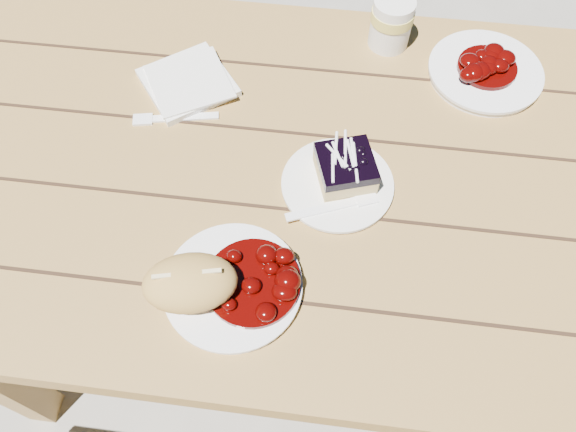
# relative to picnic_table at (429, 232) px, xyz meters

# --- Properties ---
(ground) EXTENTS (60.00, 60.00, 0.00)m
(ground) POSITION_rel_picnic_table_xyz_m (0.00, 0.00, -0.59)
(ground) COLOR gray
(ground) RESTS_ON ground
(picnic_table) EXTENTS (2.00, 1.55, 0.75)m
(picnic_table) POSITION_rel_picnic_table_xyz_m (0.00, 0.00, 0.00)
(picnic_table) COLOR brown
(picnic_table) RESTS_ON ground
(main_plate) EXTENTS (0.20, 0.20, 0.02)m
(main_plate) POSITION_rel_picnic_table_xyz_m (-0.33, -0.23, 0.17)
(main_plate) COLOR white
(main_plate) RESTS_ON picnic_table
(goulash_stew) EXTENTS (0.14, 0.14, 0.04)m
(goulash_stew) POSITION_rel_picnic_table_xyz_m (-0.30, -0.23, 0.20)
(goulash_stew) COLOR #400302
(goulash_stew) RESTS_ON main_plate
(bread_roll) EXTENTS (0.15, 0.12, 0.07)m
(bread_roll) POSITION_rel_picnic_table_xyz_m (-0.39, -0.25, 0.21)
(bread_roll) COLOR tan
(bread_roll) RESTS_ON main_plate
(dessert_plate) EXTENTS (0.18, 0.18, 0.01)m
(dessert_plate) POSITION_rel_picnic_table_xyz_m (-0.19, -0.02, 0.17)
(dessert_plate) COLOR white
(dessert_plate) RESTS_ON picnic_table
(blueberry_cake) EXTENTS (0.11, 0.11, 0.05)m
(blueberry_cake) POSITION_rel_picnic_table_xyz_m (-0.18, -0.01, 0.20)
(blueberry_cake) COLOR tan
(blueberry_cake) RESTS_ON dessert_plate
(fork_dessert) EXTENTS (0.16, 0.08, 0.00)m
(fork_dessert) POSITION_rel_picnic_table_xyz_m (-0.21, -0.08, 0.17)
(fork_dessert) COLOR white
(fork_dessert) RESTS_ON dessert_plate
(napkin_stack) EXTENTS (0.21, 0.21, 0.01)m
(napkin_stack) POSITION_rel_picnic_table_xyz_m (-0.49, 0.17, 0.17)
(napkin_stack) COLOR white
(napkin_stack) RESTS_ON picnic_table
(fork_table) EXTENTS (0.16, 0.06, 0.00)m
(fork_table) POSITION_rel_picnic_table_xyz_m (-0.48, 0.09, 0.16)
(fork_table) COLOR white
(fork_table) RESTS_ON picnic_table
(second_plate) EXTENTS (0.21, 0.21, 0.02)m
(second_plate) POSITION_rel_picnic_table_xyz_m (0.07, 0.27, 0.17)
(second_plate) COLOR white
(second_plate) RESTS_ON picnic_table
(second_stew) EXTENTS (0.11, 0.11, 0.04)m
(second_stew) POSITION_rel_picnic_table_xyz_m (0.07, 0.27, 0.20)
(second_stew) COLOR #400302
(second_stew) RESTS_ON second_plate
(second_cup) EXTENTS (0.08, 0.08, 0.10)m
(second_cup) POSITION_rel_picnic_table_xyz_m (-0.12, 0.33, 0.21)
(second_cup) COLOR white
(second_cup) RESTS_ON picnic_table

